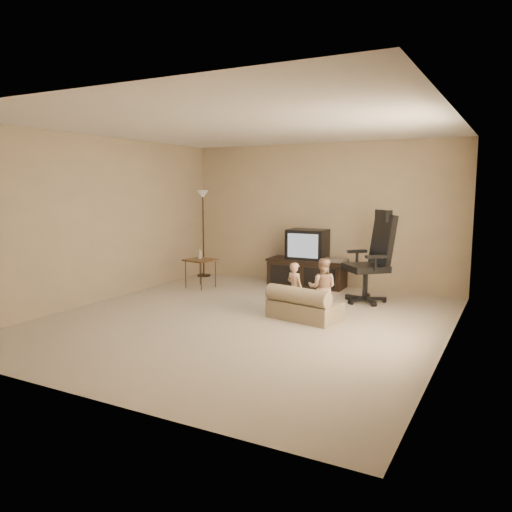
{
  "coord_description": "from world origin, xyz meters",
  "views": [
    {
      "loc": [
        3.13,
        -5.59,
        1.76
      ],
      "look_at": [
        -0.15,
        0.6,
        0.77
      ],
      "focal_mm": 35.0,
      "sensor_mm": 36.0,
      "label": 1
    }
  ],
  "objects_px": {
    "toddler_right": "(322,288)",
    "toddler_left": "(295,289)",
    "tv_stand": "(307,263)",
    "side_table": "(200,260)",
    "child_sofa": "(303,306)",
    "office_chair": "(371,269)",
    "floor_lamp": "(203,214)"
  },
  "relations": [
    {
      "from": "tv_stand",
      "to": "child_sofa",
      "type": "height_order",
      "value": "tv_stand"
    },
    {
      "from": "tv_stand",
      "to": "toddler_left",
      "type": "height_order",
      "value": "tv_stand"
    },
    {
      "from": "floor_lamp",
      "to": "toddler_right",
      "type": "relative_size",
      "value": 2.08
    },
    {
      "from": "child_sofa",
      "to": "toddler_right",
      "type": "distance_m",
      "value": 0.38
    },
    {
      "from": "office_chair",
      "to": "floor_lamp",
      "type": "xyz_separation_m",
      "value": [
        -3.49,
        0.66,
        0.72
      ]
    },
    {
      "from": "child_sofa",
      "to": "toddler_right",
      "type": "xyz_separation_m",
      "value": [
        0.18,
        0.26,
        0.22
      ]
    },
    {
      "from": "side_table",
      "to": "toddler_right",
      "type": "distance_m",
      "value": 2.69
    },
    {
      "from": "tv_stand",
      "to": "toddler_right",
      "type": "bearing_deg",
      "value": -63.96
    },
    {
      "from": "side_table",
      "to": "child_sofa",
      "type": "relative_size",
      "value": 0.68
    },
    {
      "from": "office_chair",
      "to": "child_sofa",
      "type": "relative_size",
      "value": 1.4
    },
    {
      "from": "office_chair",
      "to": "toddler_right",
      "type": "relative_size",
      "value": 1.75
    },
    {
      "from": "child_sofa",
      "to": "toddler_left",
      "type": "bearing_deg",
      "value": 148.9
    },
    {
      "from": "floor_lamp",
      "to": "child_sofa",
      "type": "height_order",
      "value": "floor_lamp"
    },
    {
      "from": "toddler_right",
      "to": "toddler_left",
      "type": "bearing_deg",
      "value": -0.4
    },
    {
      "from": "side_table",
      "to": "toddler_left",
      "type": "xyz_separation_m",
      "value": [
        2.19,
        -0.93,
        -0.12
      ]
    },
    {
      "from": "side_table",
      "to": "floor_lamp",
      "type": "height_order",
      "value": "floor_lamp"
    },
    {
      "from": "tv_stand",
      "to": "toddler_left",
      "type": "distance_m",
      "value": 2.03
    },
    {
      "from": "toddler_left",
      "to": "toddler_right",
      "type": "height_order",
      "value": "toddler_right"
    },
    {
      "from": "tv_stand",
      "to": "toddler_left",
      "type": "xyz_separation_m",
      "value": [
        0.6,
        -1.94,
        -0.05
      ]
    },
    {
      "from": "tv_stand",
      "to": "toddler_right",
      "type": "relative_size",
      "value": 1.77
    },
    {
      "from": "office_chair",
      "to": "side_table",
      "type": "height_order",
      "value": "office_chair"
    },
    {
      "from": "tv_stand",
      "to": "side_table",
      "type": "relative_size",
      "value": 2.08
    },
    {
      "from": "toddler_right",
      "to": "side_table",
      "type": "bearing_deg",
      "value": -32.1
    },
    {
      "from": "office_chair",
      "to": "floor_lamp",
      "type": "height_order",
      "value": "floor_lamp"
    },
    {
      "from": "tv_stand",
      "to": "toddler_right",
      "type": "xyz_separation_m",
      "value": [
        0.97,
        -1.85,
        -0.02
      ]
    },
    {
      "from": "side_table",
      "to": "toddler_left",
      "type": "height_order",
      "value": "toddler_left"
    },
    {
      "from": "office_chair",
      "to": "child_sofa",
      "type": "bearing_deg",
      "value": -63.0
    },
    {
      "from": "tv_stand",
      "to": "side_table",
      "type": "distance_m",
      "value": 1.88
    },
    {
      "from": "tv_stand",
      "to": "office_chair",
      "type": "height_order",
      "value": "office_chair"
    },
    {
      "from": "toddler_left",
      "to": "floor_lamp",
      "type": "bearing_deg",
      "value": -14.75
    },
    {
      "from": "tv_stand",
      "to": "floor_lamp",
      "type": "height_order",
      "value": "floor_lamp"
    },
    {
      "from": "tv_stand",
      "to": "side_table",
      "type": "height_order",
      "value": "tv_stand"
    }
  ]
}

